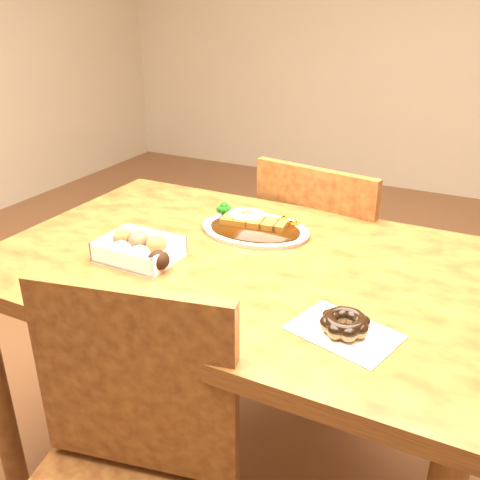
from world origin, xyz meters
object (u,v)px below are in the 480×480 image
at_px(table, 241,293).
at_px(pon_de_ring, 345,324).
at_px(chair_far, 327,271).
at_px(donut_box, 137,249).
at_px(katsu_curry_plate, 254,226).

xyz_separation_m(table, pon_de_ring, (0.32, -0.20, 0.12)).
relative_size(table, pon_de_ring, 5.40).
distance_m(chair_far, donut_box, 0.77).
bearing_deg(katsu_curry_plate, donut_box, -123.10).
bearing_deg(donut_box, table, 27.61).
distance_m(table, katsu_curry_plate, 0.20).
xyz_separation_m(donut_box, pon_de_ring, (0.54, -0.08, -0.01)).
bearing_deg(table, chair_far, 83.65).
xyz_separation_m(katsu_curry_plate, pon_de_ring, (0.36, -0.36, 0.00)).
bearing_deg(pon_de_ring, chair_far, 109.36).
bearing_deg(katsu_curry_plate, table, -75.46).
relative_size(chair_far, pon_de_ring, 3.91).
distance_m(table, pon_de_ring, 0.39).
relative_size(table, katsu_curry_plate, 3.98).
bearing_deg(table, pon_de_ring, -31.87).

